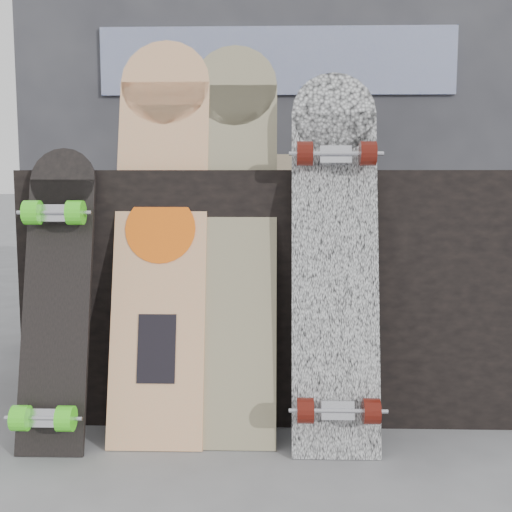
{
  "coord_description": "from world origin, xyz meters",
  "views": [
    {
      "loc": [
        -0.01,
        -1.73,
        0.78
      ],
      "look_at": [
        -0.07,
        0.2,
        0.54
      ],
      "focal_mm": 45.0,
      "sensor_mm": 36.0,
      "label": 1
    }
  ],
  "objects_px": {
    "longboard_geisha": "(161,224)",
    "skateboard_dark": "(55,295)",
    "vendor_table": "(277,286)",
    "longboard_celtic": "(233,226)",
    "longboard_cascadia": "(335,253)"
  },
  "relations": [
    {
      "from": "longboard_geisha",
      "to": "vendor_table",
      "type": "bearing_deg",
      "value": 40.41
    },
    {
      "from": "longboard_celtic",
      "to": "longboard_cascadia",
      "type": "xyz_separation_m",
      "value": [
        0.3,
        -0.1,
        -0.07
      ]
    },
    {
      "from": "vendor_table",
      "to": "longboard_celtic",
      "type": "xyz_separation_m",
      "value": [
        -0.14,
        -0.3,
        0.23
      ]
    },
    {
      "from": "vendor_table",
      "to": "longboard_celtic",
      "type": "relative_size",
      "value": 1.34
    },
    {
      "from": "longboard_geisha",
      "to": "longboard_cascadia",
      "type": "distance_m",
      "value": 0.53
    },
    {
      "from": "vendor_table",
      "to": "skateboard_dark",
      "type": "distance_m",
      "value": 0.77
    },
    {
      "from": "longboard_geisha",
      "to": "longboard_celtic",
      "type": "xyz_separation_m",
      "value": [
        0.22,
        0.0,
        -0.01
      ]
    },
    {
      "from": "longboard_celtic",
      "to": "skateboard_dark",
      "type": "distance_m",
      "value": 0.56
    },
    {
      "from": "longboard_geisha",
      "to": "longboard_cascadia",
      "type": "relative_size",
      "value": 1.11
    },
    {
      "from": "vendor_table",
      "to": "longboard_celtic",
      "type": "bearing_deg",
      "value": -114.58
    },
    {
      "from": "longboard_geisha",
      "to": "longboard_cascadia",
      "type": "height_order",
      "value": "longboard_geisha"
    },
    {
      "from": "longboard_geisha",
      "to": "skateboard_dark",
      "type": "xyz_separation_m",
      "value": [
        -0.29,
        -0.13,
        -0.2
      ]
    },
    {
      "from": "vendor_table",
      "to": "longboard_celtic",
      "type": "height_order",
      "value": "longboard_celtic"
    },
    {
      "from": "vendor_table",
      "to": "skateboard_dark",
      "type": "xyz_separation_m",
      "value": [
        -0.64,
        -0.43,
        0.04
      ]
    },
    {
      "from": "vendor_table",
      "to": "longboard_cascadia",
      "type": "height_order",
      "value": "longboard_cascadia"
    }
  ]
}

